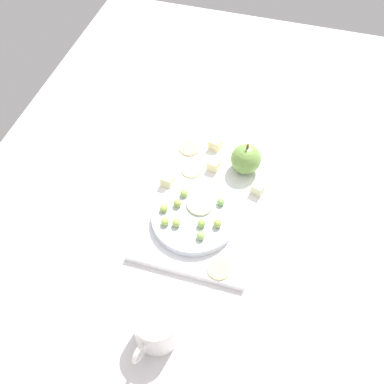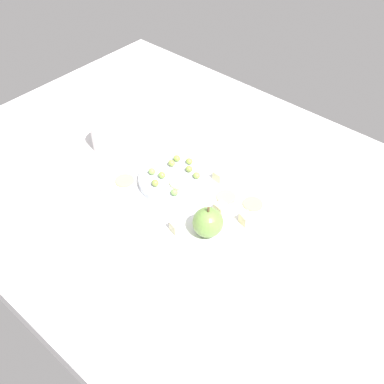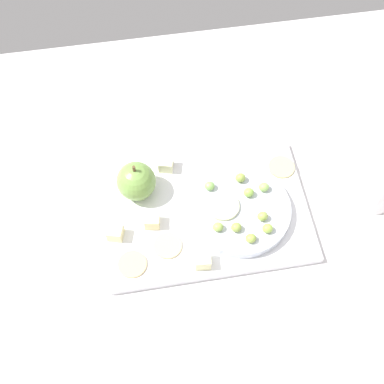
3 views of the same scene
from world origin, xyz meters
TOP-DOWN VIEW (x-y plane):
  - table at (0.00, 0.00)cm, footprint 145.63×97.41cm
  - platter at (2.15, 3.98)cm, footprint 35.25×24.06cm
  - serving_dish at (7.88, 2.65)cm, footprint 17.27×17.27cm
  - apple_whole at (-8.99, 9.75)cm, footprint 6.78×6.78cm
  - apple_stem at (-8.99, 9.75)cm, footprint 0.50×0.50cm
  - cheese_cube_0 at (0.07, -5.56)cm, footprint 2.70×2.70cm
  - cheese_cube_1 at (-3.40, 13.77)cm, footprint 3.05×3.05cm
  - cheese_cube_2 at (-7.25, 2.94)cm, footprint 2.81×2.81cm
  - cheese_cube_3 at (-13.57, 1.68)cm, footprint 3.11×3.11cm
  - cracker_0 at (17.26, 10.46)cm, footprint 4.74×4.74cm
  - cracker_1 at (-5.24, -1.62)cm, footprint 4.74×4.74cm
  - cracker_2 at (-11.42, -3.96)cm, footprint 4.74×4.74cm
  - grape_0 at (9.72, 4.83)cm, footprint 1.79×1.61cm
  - grape_1 at (8.25, -3.58)cm, footprint 1.79×1.61cm
  - grape_2 at (11.01, 0.20)cm, footprint 1.79×1.61cm
  - grape_3 at (8.93, 7.92)cm, footprint 1.79×1.61cm
  - grape_4 at (6.30, -1.28)cm, footprint 1.79×1.61cm
  - grape_5 at (11.33, -2.29)cm, footprint 1.79×1.61cm
  - grape_6 at (3.35, 7.21)cm, footprint 1.79×1.61cm
  - grape_7 at (12.52, 5.46)cm, footprint 1.79×1.61cm
  - grape_8 at (3.33, -0.72)cm, footprint 1.79×1.61cm
  - apple_slice_0 at (4.96, 3.23)cm, footprint 5.51×5.51cm
  - cup at (32.41, 2.98)cm, footprint 10.92×7.83cm

SIDE VIEW (x-z plane):
  - table at x=0.00cm, z-range 0.00..4.91cm
  - platter at x=2.15cm, z-range 4.91..6.48cm
  - cracker_0 at x=17.26cm, z-range 6.48..6.88cm
  - cracker_1 at x=-5.24cm, z-range 6.48..6.88cm
  - cracker_2 at x=-11.42cm, z-range 6.48..6.88cm
  - serving_dish at x=7.88cm, z-range 6.48..8.38cm
  - cheese_cube_0 at x=0.07cm, z-range 6.48..8.99cm
  - cheese_cube_1 at x=-3.40cm, z-range 6.48..8.99cm
  - cheese_cube_2 at x=-7.25cm, z-range 6.48..8.99cm
  - cheese_cube_3 at x=-13.57cm, z-range 6.48..8.99cm
  - apple_slice_0 at x=4.96cm, z-range 8.38..8.98cm
  - cup at x=32.41cm, z-range 4.91..12.55cm
  - grape_1 at x=8.25cm, z-range 8.38..9.83cm
  - grape_8 at x=3.33cm, z-range 8.38..9.89cm
  - grape_6 at x=3.35cm, z-range 8.38..9.91cm
  - grape_5 at x=11.33cm, z-range 8.38..9.95cm
  - grape_4 at x=6.30cm, z-range 8.38..9.96cm
  - grape_7 at x=12.52cm, z-range 8.38..9.98cm
  - grape_0 at x=9.72cm, z-range 8.38..10.03cm
  - grape_2 at x=11.01cm, z-range 8.38..10.05cm
  - grape_3 at x=8.93cm, z-range 8.38..10.07cm
  - apple_whole at x=-8.99cm, z-range 6.48..13.27cm
  - apple_stem at x=-8.99cm, z-range 13.27..14.47cm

